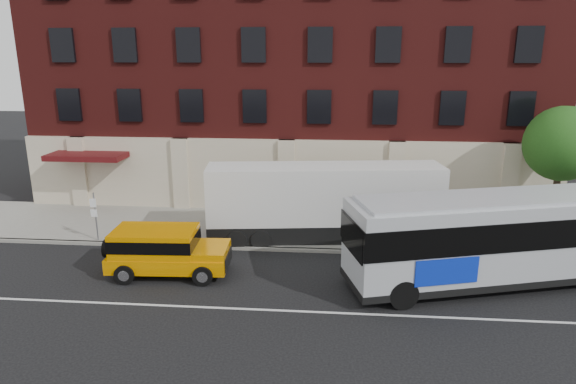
# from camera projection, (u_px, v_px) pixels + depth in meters

# --- Properties ---
(ground) EXTENTS (120.00, 120.00, 0.00)m
(ground) POSITION_uv_depth(u_px,v_px,m) (256.00, 317.00, 17.11)
(ground) COLOR black
(ground) RESTS_ON ground
(sidewalk) EXTENTS (60.00, 6.00, 0.15)m
(sidewalk) POSITION_uv_depth(u_px,v_px,m) (282.00, 227.00, 25.73)
(sidewalk) COLOR gray
(sidewalk) RESTS_ON ground
(kerb) EXTENTS (60.00, 0.25, 0.15)m
(kerb) POSITION_uv_depth(u_px,v_px,m) (275.00, 249.00, 22.85)
(kerb) COLOR gray
(kerb) RESTS_ON ground
(lane_line) EXTENTS (60.00, 0.12, 0.01)m
(lane_line) POSITION_uv_depth(u_px,v_px,m) (258.00, 310.00, 17.59)
(lane_line) COLOR silver
(lane_line) RESTS_ON ground
(building) EXTENTS (30.00, 12.10, 15.00)m
(building) POSITION_uv_depth(u_px,v_px,m) (294.00, 72.00, 31.32)
(building) COLOR #551514
(building) RESTS_ON sidewalk
(sign_pole) EXTENTS (0.30, 0.20, 2.50)m
(sign_pole) POSITION_uv_depth(u_px,v_px,m) (95.00, 215.00, 23.32)
(sign_pole) COLOR gray
(sign_pole) RESTS_ON ground
(street_tree) EXTENTS (3.60, 3.60, 6.20)m
(street_tree) POSITION_uv_depth(u_px,v_px,m) (563.00, 147.00, 23.91)
(street_tree) COLOR #3B2A1D
(street_tree) RESTS_ON sidewalk
(city_bus) EXTENTS (13.32, 6.20, 3.58)m
(city_bus) POSITION_uv_depth(u_px,v_px,m) (514.00, 235.00, 19.21)
(city_bus) COLOR #ACAFB5
(city_bus) RESTS_ON ground
(yellow_suv) EXTENTS (5.11, 2.41, 1.93)m
(yellow_suv) POSITION_uv_depth(u_px,v_px,m) (163.00, 249.00, 20.15)
(yellow_suv) COLOR orange
(yellow_suv) RESTS_ON ground
(shipping_container) EXTENTS (11.21, 3.58, 3.67)m
(shipping_container) POSITION_uv_depth(u_px,v_px,m) (324.00, 204.00, 23.73)
(shipping_container) COLOR black
(shipping_container) RESTS_ON ground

